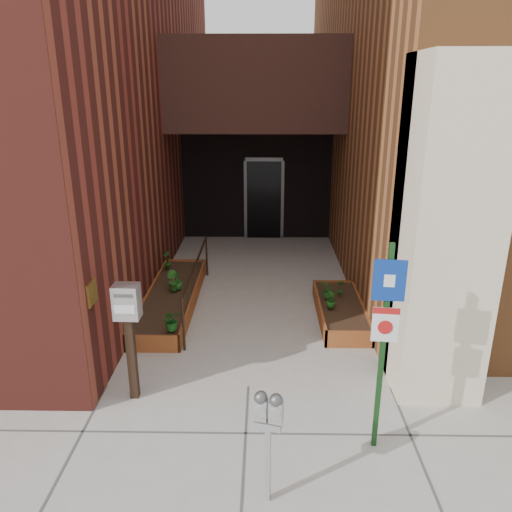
{
  "coord_description": "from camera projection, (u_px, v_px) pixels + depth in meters",
  "views": [
    {
      "loc": [
        0.22,
        -6.03,
        4.03
      ],
      "look_at": [
        0.08,
        1.8,
        1.32
      ],
      "focal_mm": 35.0,
      "sensor_mm": 36.0,
      "label": 1
    }
  ],
  "objects": [
    {
      "name": "shrub_left_b",
      "position": [
        172.0,
        281.0,
        9.47
      ],
      "size": [
        0.3,
        0.3,
        0.39
      ],
      "primitive_type": "imported",
      "rotation": [
        0.0,
        0.0,
        2.48
      ],
      "color": "#25631C",
      "rests_on": "planter_left"
    },
    {
      "name": "shrub_right_a",
      "position": [
        331.0,
        299.0,
        8.74
      ],
      "size": [
        0.24,
        0.24,
        0.31
      ],
      "primitive_type": "imported",
      "rotation": [
        0.0,
        0.0,
        0.87
      ],
      "color": "#194E16",
      "rests_on": "planter_right"
    },
    {
      "name": "handrail",
      "position": [
        196.0,
        270.0,
        9.29
      ],
      "size": [
        0.04,
        3.34,
        0.9
      ],
      "color": "black",
      "rests_on": "ground"
    },
    {
      "name": "shrub_left_d",
      "position": [
        167.0,
        259.0,
        10.6
      ],
      "size": [
        0.28,
        0.28,
        0.4
      ],
      "primitive_type": "imported",
      "rotation": [
        0.0,
        0.0,
        5.13
      ],
      "color": "#1A5718",
      "rests_on": "planter_left"
    },
    {
      "name": "shrub_right_c",
      "position": [
        328.0,
        290.0,
        9.14
      ],
      "size": [
        0.37,
        0.37,
        0.3
      ],
      "primitive_type": "imported",
      "rotation": [
        0.0,
        0.0,
        4.17
      ],
      "color": "#205E1B",
      "rests_on": "planter_right"
    },
    {
      "name": "shrub_left_a",
      "position": [
        172.0,
        320.0,
        7.93
      ],
      "size": [
        0.42,
        0.42,
        0.35
      ],
      "primitive_type": "imported",
      "rotation": [
        0.0,
        0.0,
        0.48
      ],
      "color": "#185418",
      "rests_on": "planter_left"
    },
    {
      "name": "parking_meter",
      "position": [
        268.0,
        419.0,
        4.79
      ],
      "size": [
        0.3,
        0.17,
        1.28
      ],
      "color": "#ADADB0",
      "rests_on": "ground"
    },
    {
      "name": "planter_left",
      "position": [
        172.0,
        299.0,
        9.55
      ],
      "size": [
        0.9,
        3.6,
        0.3
      ],
      "color": "brown",
      "rests_on": "ground"
    },
    {
      "name": "architecture",
      "position": [
        249.0,
        42.0,
        11.91
      ],
      "size": [
        20.0,
        14.6,
        10.0
      ],
      "color": "maroon",
      "rests_on": "ground"
    },
    {
      "name": "shrub_left_c",
      "position": [
        177.0,
        280.0,
        9.54
      ],
      "size": [
        0.25,
        0.25,
        0.34
      ],
      "primitive_type": "imported",
      "rotation": [
        0.0,
        0.0,
        3.59
      ],
      "color": "#1D5D1A",
      "rests_on": "planter_left"
    },
    {
      "name": "ground",
      "position": [
        248.0,
        386.0,
        7.02
      ],
      "size": [
        80.0,
        80.0,
        0.0
      ],
      "primitive_type": "plane",
      "color": "#9E9991",
      "rests_on": "ground"
    },
    {
      "name": "shrub_right_b",
      "position": [
        340.0,
        287.0,
        9.28
      ],
      "size": [
        0.16,
        0.16,
        0.29
      ],
      "primitive_type": "imported",
      "rotation": [
        0.0,
        0.0,
        3.13
      ],
      "color": "#205819",
      "rests_on": "planter_right"
    },
    {
      "name": "sign_post",
      "position": [
        385.0,
        329.0,
        5.37
      ],
      "size": [
        0.34,
        0.09,
        2.5
      ],
      "color": "#153915",
      "rests_on": "ground"
    },
    {
      "name": "payment_dropbox",
      "position": [
        128.0,
        318.0,
        6.41
      ],
      "size": [
        0.33,
        0.26,
        1.64
      ],
      "color": "black",
      "rests_on": "ground"
    },
    {
      "name": "planter_right",
      "position": [
        340.0,
        311.0,
        9.03
      ],
      "size": [
        0.8,
        2.2,
        0.3
      ],
      "color": "brown",
      "rests_on": "ground"
    }
  ]
}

